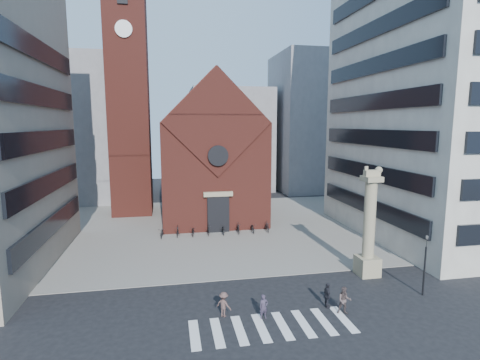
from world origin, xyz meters
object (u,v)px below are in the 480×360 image
at_px(pedestrian_1, 344,300).
at_px(pedestrian_2, 327,295).
at_px(traffic_light, 425,264).
at_px(pedestrian_0, 264,307).
at_px(scooter_0, 162,233).
at_px(lion_column, 369,233).

distance_m(pedestrian_1, pedestrian_2, 1.19).
distance_m(traffic_light, pedestrian_0, 11.84).
bearing_deg(pedestrian_2, pedestrian_0, 101.35).
bearing_deg(scooter_0, lion_column, -34.51).
height_order(lion_column, pedestrian_2, lion_column).
xyz_separation_m(traffic_light, pedestrian_0, (-11.70, -0.98, -1.53)).
relative_size(traffic_light, pedestrian_0, 2.82).
bearing_deg(lion_column, pedestrian_0, -152.86).
distance_m(traffic_light, pedestrian_2, 7.45).
bearing_deg(traffic_light, scooter_0, 136.68).
bearing_deg(lion_column, pedestrian_1, -130.60).
distance_m(lion_column, pedestrian_1, 7.51).
xyz_separation_m(lion_column, pedestrian_2, (-5.30, -4.40, -2.63)).
xyz_separation_m(pedestrian_0, scooter_0, (-6.38, 18.03, -0.22)).
bearing_deg(scooter_0, pedestrian_1, -53.46).
xyz_separation_m(traffic_light, scooter_0, (-18.08, 17.05, -1.74)).
distance_m(pedestrian_1, scooter_0, 21.71).
bearing_deg(pedestrian_0, traffic_light, -5.74).
bearing_deg(traffic_light, pedestrian_0, -175.23).
relative_size(pedestrian_0, pedestrian_2, 0.92).
bearing_deg(lion_column, traffic_light, -63.54).
relative_size(pedestrian_1, scooter_0, 0.93).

